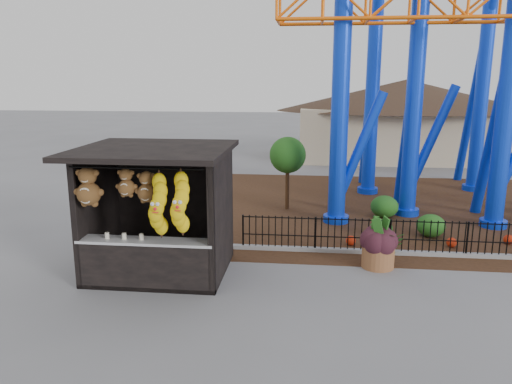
# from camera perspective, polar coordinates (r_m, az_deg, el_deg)

# --- Properties ---
(ground) EXTENTS (120.00, 120.00, 0.00)m
(ground) POSITION_cam_1_polar(r_m,az_deg,el_deg) (11.18, 2.62, -11.87)
(ground) COLOR slate
(ground) RESTS_ON ground
(mulch_bed) EXTENTS (18.00, 12.00, 0.02)m
(mulch_bed) POSITION_cam_1_polar(r_m,az_deg,el_deg) (19.03, 16.37, -1.85)
(mulch_bed) COLOR #331E11
(mulch_bed) RESTS_ON ground
(curb) EXTENTS (18.00, 0.18, 0.12)m
(curb) POSITION_cam_1_polar(r_m,az_deg,el_deg) (14.33, 19.75, -6.71)
(curb) COLOR gray
(curb) RESTS_ON ground
(prize_booth) EXTENTS (3.50, 3.40, 3.12)m
(prize_booth) POSITION_cam_1_polar(r_m,az_deg,el_deg) (12.03, -11.44, -2.52)
(prize_booth) COLOR black
(prize_booth) RESTS_ON ground
(picket_fence) EXTENTS (12.20, 0.06, 1.00)m
(picket_fence) POSITION_cam_1_polar(r_m,az_deg,el_deg) (14.43, 23.37, -5.04)
(picket_fence) COLOR black
(picket_fence) RESTS_ON ground
(roller_coaster) EXTENTS (11.00, 6.37, 10.82)m
(roller_coaster) POSITION_cam_1_polar(r_m,az_deg,el_deg) (18.98, 21.02, 17.41)
(roller_coaster) COLOR #0D37E1
(roller_coaster) RESTS_ON ground
(terracotta_planter) EXTENTS (1.00, 1.00, 0.58)m
(terracotta_planter) POSITION_cam_1_polar(r_m,az_deg,el_deg) (13.06, 13.77, -7.13)
(terracotta_planter) COLOR brown
(terracotta_planter) RESTS_ON ground
(planter_foliage) EXTENTS (0.70, 0.70, 0.64)m
(planter_foliage) POSITION_cam_1_polar(r_m,az_deg,el_deg) (12.87, 13.91, -4.56)
(planter_foliage) COLOR #32141D
(planter_foliage) RESTS_ON terracotta_planter
(potted_plant) EXTENTS (1.00, 0.93, 0.93)m
(potted_plant) POSITION_cam_1_polar(r_m,az_deg,el_deg) (13.14, 14.59, -6.26)
(potted_plant) COLOR #205C1B
(potted_plant) RESTS_ON ground
(landscaping) EXTENTS (7.45, 3.73, 0.75)m
(landscaping) POSITION_cam_1_polar(r_m,az_deg,el_deg) (16.86, 19.51, -2.80)
(landscaping) COLOR #205318
(landscaping) RESTS_ON mulch_bed
(pavilion) EXTENTS (15.00, 15.00, 4.80)m
(pavilion) POSITION_cam_1_polar(r_m,az_deg,el_deg) (30.65, 16.68, 9.36)
(pavilion) COLOR #BFAD8C
(pavilion) RESTS_ON ground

